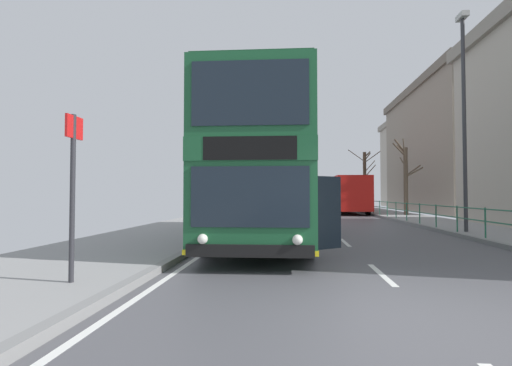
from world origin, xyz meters
name	(u,v)px	position (x,y,z in m)	size (l,w,h in m)	color
ground	(372,314)	(-0.72, 0.00, 0.04)	(15.80, 140.00, 0.20)	#4E4E53
double_decker_bus_main	(264,171)	(-2.60, 7.58, 2.29)	(3.46, 10.77, 4.38)	#19512D
background_bus_far_lane	(344,194)	(2.78, 27.58, 1.62)	(2.88, 10.55, 2.94)	red
pedestrian_railing_far_kerb	(436,212)	(4.45, 11.85, 0.80)	(0.05, 24.41, 0.97)	#236B4C
bus_stop_sign_near	(73,178)	(-5.14, 0.86, 1.77)	(0.08, 0.44, 2.65)	#2D2D33
street_lamp_far_side	(464,105)	(4.81, 9.93, 4.89)	(0.28, 0.60, 8.27)	#38383D
bare_tree_far_01	(406,176)	(6.21, 21.97, 2.81)	(2.37, 2.62, 5.21)	brown
bare_tree_far_02	(365,178)	(5.58, 32.91, 3.19)	(3.18, 1.94, 5.85)	#4C3D2D
background_building_00	(474,148)	(14.50, 29.96, 5.70)	(11.20, 18.07, 11.34)	gray
background_building_02	(452,160)	(17.48, 41.72, 5.67)	(13.21, 17.90, 11.29)	#B2A899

